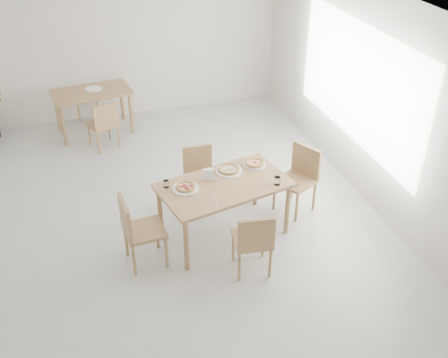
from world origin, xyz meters
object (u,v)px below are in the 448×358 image
object	(u,v)px
chair_east	(300,174)
second_table	(92,97)
pizza_pepperoni	(185,187)
tumbler_b	(166,184)
plate_pepperoni	(186,188)
plate_margherita	(255,164)
chair_back_n	(85,92)
tumbler_a	(277,181)
pizza_mushroom	(229,169)
plate_mushroom	(229,171)
pizza_margherita	(255,163)
plate_empty	(93,89)
chair_south	(254,240)
napkin_holder	(208,175)
main_table	(224,189)
chair_back_s	(104,122)
chair_north	(200,172)
chair_west	(137,228)

from	to	relation	value
chair_east	second_table	xyz separation A→B (m)	(-2.43, 3.08, 0.13)
pizza_pepperoni	tumbler_b	xyz separation A→B (m)	(-0.21, 0.11, 0.01)
chair_east	plate_pepperoni	bearing A→B (deg)	-109.27
plate_margherita	chair_back_n	distance (m)	4.24
pizza_pepperoni	chair_east	bearing A→B (deg)	9.23
pizza_pepperoni	tumbler_a	world-z (taller)	tumbler_a
chair_east	pizza_mushroom	bearing A→B (deg)	-117.29
pizza_mushroom	chair_back_n	xyz separation A→B (m)	(-1.53, 3.84, -0.32)
plate_mushroom	pizza_margherita	xyz separation A→B (m)	(0.36, 0.06, 0.02)
pizza_pepperoni	tumbler_b	bearing A→B (deg)	152.14
pizza_pepperoni	plate_empty	world-z (taller)	pizza_pepperoni
chair_south	plate_pepperoni	xyz separation A→B (m)	(-0.57, 0.82, 0.27)
plate_pepperoni	napkin_holder	xyz separation A→B (m)	(0.31, 0.13, 0.06)
pizza_pepperoni	second_table	world-z (taller)	pizza_pepperoni
pizza_pepperoni	chair_back_n	xyz separation A→B (m)	(-0.93, 4.08, -0.32)
pizza_pepperoni	main_table	bearing A→B (deg)	-2.66
plate_empty	second_table	bearing A→B (deg)	-122.48
chair_back_s	pizza_margherita	bearing A→B (deg)	106.05
chair_back_n	plate_empty	distance (m)	0.74
pizza_margherita	plate_pepperoni	bearing A→B (deg)	-163.05
pizza_margherita	pizza_mushroom	xyz separation A→B (m)	(-0.36, -0.06, 0.00)
tumbler_a	chair_back_s	xyz separation A→B (m)	(-1.80, 2.87, -0.32)
chair_south	chair_north	distance (m)	1.61
napkin_holder	plate_pepperoni	bearing A→B (deg)	-149.50
plate_margherita	chair_back_n	xyz separation A→B (m)	(-1.89, 3.78, -0.30)
tumbler_a	chair_back_s	size ratio (longest dim) A/B	0.12
pizza_margherita	napkin_holder	distance (m)	0.68
pizza_mushroom	chair_back_s	bearing A→B (deg)	118.70
plate_pepperoni	napkin_holder	bearing A→B (deg)	22.28
plate_pepperoni	pizza_margherita	bearing A→B (deg)	16.95
pizza_mushroom	second_table	bearing A→B (deg)	114.94
tumbler_a	chair_back_n	bearing A→B (deg)	115.01
chair_south	second_table	world-z (taller)	chair_south
chair_west	pizza_pepperoni	distance (m)	0.74
plate_margherita	plate_pepperoni	distance (m)	1.01
chair_north	second_table	world-z (taller)	chair_north
plate_pepperoni	chair_back_n	bearing A→B (deg)	102.80
plate_margherita	chair_back_n	world-z (taller)	chair_back_n
main_table	chair_back_s	xyz separation A→B (m)	(-1.19, 2.68, -0.19)
chair_east	plate_mushroom	distance (m)	1.02
tumbler_a	pizza_margherita	bearing A→B (deg)	101.97
plate_margherita	tumbler_b	size ratio (longest dim) A/B	3.26
pizza_mushroom	tumbler_a	world-z (taller)	tumbler_a
pizza_pepperoni	second_table	xyz separation A→B (m)	(-0.84, 3.34, -0.13)
chair_south	chair_north	xyz separation A→B (m)	(-0.21, 1.60, -0.02)
pizza_pepperoni	second_table	size ratio (longest dim) A/B	0.18
chair_south	pizza_pepperoni	size ratio (longest dim) A/B	3.47
tumbler_b	chair_back_n	distance (m)	4.04
chair_east	plate_mushroom	world-z (taller)	chair_east
chair_west	tumbler_b	distance (m)	0.64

